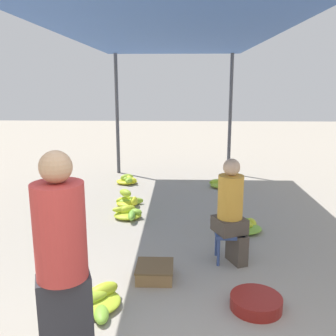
% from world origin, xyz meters
% --- Properties ---
extents(canopy_post_back_left, '(0.08, 0.08, 2.79)m').
position_xyz_m(canopy_post_back_left, '(-1.33, 7.08, 1.40)').
color(canopy_post_back_left, '#4C4C51').
rests_on(canopy_post_back_left, ground).
extents(canopy_post_back_right, '(0.08, 0.08, 2.79)m').
position_xyz_m(canopy_post_back_right, '(1.33, 7.08, 1.40)').
color(canopy_post_back_right, '#4C4C51').
rests_on(canopy_post_back_right, ground).
extents(canopy_tarp, '(3.05, 7.18, 0.04)m').
position_xyz_m(canopy_tarp, '(0.00, 3.69, 2.81)').
color(canopy_tarp, '#33569E').
rests_on(canopy_tarp, canopy_post_front_left).
extents(vendor_foreground, '(0.46, 0.46, 1.70)m').
position_xyz_m(vendor_foreground, '(-0.65, 0.64, 0.88)').
color(vendor_foreground, '#2D2D33').
rests_on(vendor_foreground, ground).
extents(stool, '(0.34, 0.34, 0.38)m').
position_xyz_m(stool, '(0.77, 2.51, 0.30)').
color(stool, '#384C84').
rests_on(stool, ground).
extents(vendor_seated, '(0.45, 0.45, 1.28)m').
position_xyz_m(vendor_seated, '(0.78, 2.51, 0.66)').
color(vendor_seated, '#4C4238').
rests_on(vendor_seated, ground).
extents(basin_black, '(0.50, 0.50, 0.12)m').
position_xyz_m(basin_black, '(0.91, 1.51, 0.06)').
color(basin_black, maroon).
rests_on(basin_black, ground).
extents(banana_pile_left_0, '(0.48, 0.45, 0.21)m').
position_xyz_m(banana_pile_left_0, '(-0.96, 6.05, 0.09)').
color(banana_pile_left_0, '#95C031').
rests_on(banana_pile_left_0, ground).
extents(banana_pile_left_1, '(0.51, 0.62, 0.21)m').
position_xyz_m(banana_pile_left_1, '(-0.68, 3.96, 0.08)').
color(banana_pile_left_1, yellow).
rests_on(banana_pile_left_1, ground).
extents(banana_pile_left_2, '(0.51, 0.38, 0.31)m').
position_xyz_m(banana_pile_left_2, '(-0.76, 4.57, 0.09)').
color(banana_pile_left_2, '#99C231').
rests_on(banana_pile_left_2, ground).
extents(banana_pile_left_3, '(0.61, 0.61, 0.19)m').
position_xyz_m(banana_pile_left_3, '(-0.70, 1.47, 0.07)').
color(banana_pile_left_3, '#BBCF2B').
rests_on(banana_pile_left_3, ground).
extents(banana_pile_right_0, '(0.54, 0.54, 0.18)m').
position_xyz_m(banana_pile_right_0, '(1.10, 3.49, 0.07)').
color(banana_pile_right_0, yellow).
rests_on(banana_pile_right_0, ground).
extents(banana_pile_right_1, '(0.49, 0.49, 0.15)m').
position_xyz_m(banana_pile_right_1, '(1.03, 5.86, 0.07)').
color(banana_pile_right_1, '#76B337').
rests_on(banana_pile_right_1, ground).
extents(crate_near, '(0.41, 0.41, 0.16)m').
position_xyz_m(crate_near, '(-0.11, 2.05, 0.08)').
color(crate_near, olive).
rests_on(crate_near, ground).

